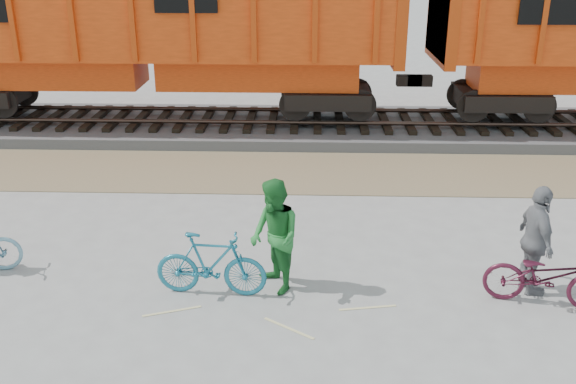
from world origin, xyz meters
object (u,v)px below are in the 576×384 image
hopper_car_center (148,26)px  person_man (275,237)px  person_woman (536,241)px  bicycle_teal (211,264)px  bicycle_maroon (547,276)px

hopper_car_center → person_man: size_ratio=7.51×
person_man → person_woman: (4.10, 0.06, -0.03)m
bicycle_teal → person_man: person_man is taller
hopper_car_center → bicycle_maroon: 12.72m
bicycle_maroon → person_man: person_man is taller
bicycle_maroon → person_woman: (-0.10, 0.40, 0.41)m
hopper_car_center → bicycle_maroon: hopper_car_center is taller
hopper_car_center → bicycle_maroon: bearing=-48.9°
bicycle_teal → person_man: (1.00, 0.20, 0.40)m
bicycle_teal → person_woman: (5.10, 0.26, 0.37)m
person_man → bicycle_teal: bearing=-106.5°
hopper_car_center → person_woman: (8.11, -8.99, -2.10)m
bicycle_teal → hopper_car_center: bearing=22.4°
hopper_car_center → person_woman: size_ratio=7.75×
person_man → person_woman: size_ratio=1.03×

